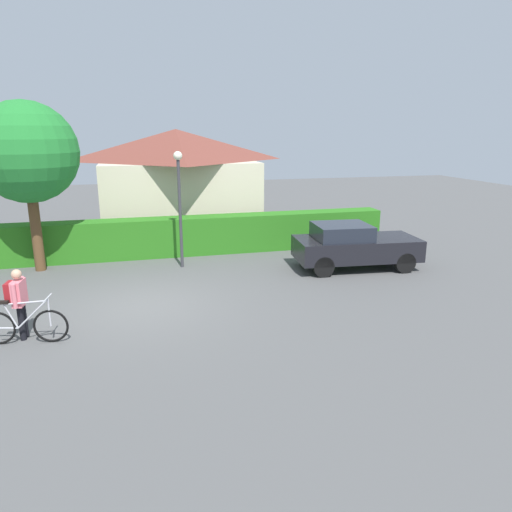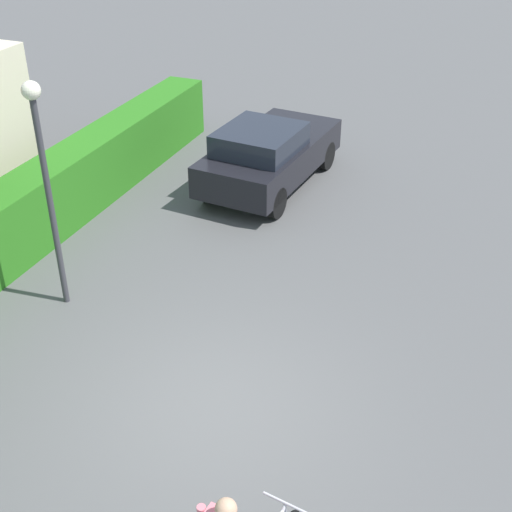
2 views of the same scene
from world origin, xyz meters
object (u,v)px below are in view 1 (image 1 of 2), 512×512
parked_car_near (353,245)px  tree_kerbside (27,153)px  person_rider (18,298)px  street_lamp (179,192)px  bicycle (24,325)px

parked_car_near → tree_kerbside: bearing=166.8°
person_rider → parked_car_near: bearing=18.7°
parked_car_near → person_rider: (-9.38, -3.18, 0.18)m
person_rider → street_lamp: (3.96, 4.72, 1.53)m
person_rider → street_lamp: street_lamp is taller
street_lamp → tree_kerbside: 4.73m
bicycle → person_rider: size_ratio=1.15×
bicycle → tree_kerbside: (-0.65, 5.79, 3.32)m
tree_kerbside → street_lamp: bearing=-9.9°
person_rider → street_lamp: 6.35m
bicycle → person_rider: person_rider is taller
bicycle → street_lamp: 6.64m
bicycle → tree_kerbside: 6.71m
bicycle → tree_kerbside: size_ratio=0.34×
bicycle → tree_kerbside: tree_kerbside is taller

